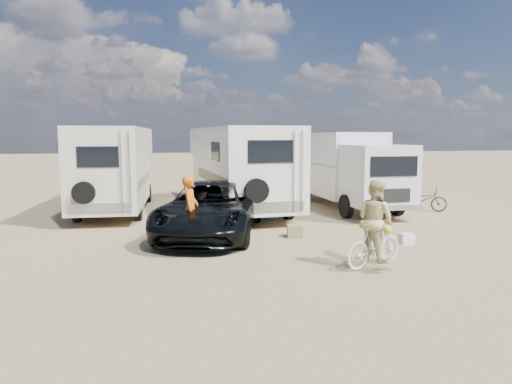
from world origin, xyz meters
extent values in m
plane|color=#97805A|center=(0.00, 0.00, 0.00)|extent=(140.00, 140.00, 0.00)
imported|color=black|center=(-1.78, 2.42, 0.79)|extent=(4.13, 6.22, 1.59)
imported|color=#DD3400|center=(-2.47, 0.90, 0.50)|extent=(2.01, 1.11, 1.00)
imported|color=beige|center=(1.52, -1.67, 0.52)|extent=(1.77, 1.14, 1.03)
imported|color=#C35812|center=(-2.47, 0.90, 0.87)|extent=(0.56, 0.72, 1.74)
imported|color=#C9B87D|center=(1.52, -1.67, 0.90)|extent=(0.98, 1.08, 1.81)
imported|color=#2A2C2A|center=(6.86, 5.23, 0.47)|extent=(1.81, 1.55, 0.94)
cube|color=teal|center=(0.44, 4.50, 0.21)|extent=(0.63, 0.54, 0.42)
cube|color=olive|center=(0.59, 1.64, 0.18)|extent=(0.52, 0.52, 0.35)
camera|label=1|loc=(-3.02, -11.06, 2.95)|focal=32.07mm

